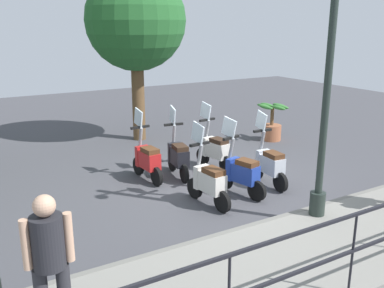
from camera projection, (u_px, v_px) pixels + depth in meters
The scene contains 12 objects.
ground_plane at pixel (217, 183), 9.13m from camera, with size 28.00×28.00×0.00m, color #424247.
promenade_walkway at pixel (332, 243), 6.50m from camera, with size 2.20×20.00×0.15m.
lamp_post_near at pixel (326, 103), 6.79m from camera, with size 0.26×0.90×4.33m.
pedestrian_distant at pixel (49, 257), 4.21m from camera, with size 0.36×0.49×1.59m.
tree_distant at pixel (136, 21), 11.71m from camera, with size 2.77×2.77×4.76m.
potted_palm at pixel (272, 125), 12.41m from camera, with size 1.06×0.66×1.05m.
scooter_near_0 at pixel (269, 163), 8.91m from camera, with size 1.23×0.44×1.54m.
scooter_near_1 at pixel (241, 172), 8.39m from camera, with size 1.21×0.51×1.54m.
scooter_near_2 at pixel (208, 181), 7.93m from camera, with size 1.23×0.44×1.54m.
scooter_far_0 at pixel (215, 149), 9.94m from camera, with size 1.23×0.45×1.54m.
scooter_far_1 at pixel (178, 156), 9.44m from camera, with size 1.23×0.47×1.54m.
scooter_far_2 at pixel (147, 159), 9.21m from camera, with size 1.23×0.44×1.54m.
Camera 1 is at (-7.11, 4.79, 3.31)m, focal length 40.00 mm.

